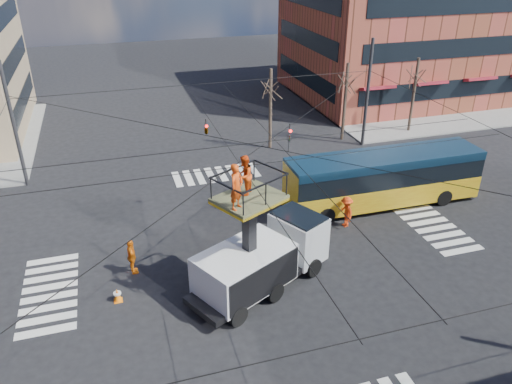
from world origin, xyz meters
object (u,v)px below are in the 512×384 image
(worker_ground, at_px, (132,257))
(flagger, at_px, (346,212))
(city_bus, at_px, (383,178))
(traffic_cone, at_px, (117,295))
(utility_truck, at_px, (263,246))

(worker_ground, xyz_separation_m, flagger, (11.57, 0.98, -0.01))
(city_bus, relative_size, traffic_cone, 18.42)
(flagger, bearing_deg, city_bus, 116.86)
(flagger, bearing_deg, worker_ground, -86.72)
(utility_truck, bearing_deg, city_bus, 3.20)
(city_bus, bearing_deg, traffic_cone, -163.03)
(city_bus, distance_m, traffic_cone, 16.29)
(utility_truck, height_order, city_bus, utility_truck)
(traffic_cone, distance_m, worker_ground, 2.17)
(utility_truck, bearing_deg, worker_ground, 127.24)
(flagger, bearing_deg, utility_truck, -60.11)
(traffic_cone, bearing_deg, city_bus, 16.48)
(utility_truck, xyz_separation_m, flagger, (5.97, 3.65, -1.24))
(utility_truck, relative_size, worker_ground, 4.05)
(traffic_cone, relative_size, flagger, 0.36)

